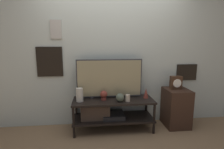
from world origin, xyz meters
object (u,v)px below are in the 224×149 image
object	(u,v)px
vase_round_glass	(120,97)
candle_jar	(128,98)
mantel_clock	(176,83)
television	(110,78)
vase_tall_ceramic	(80,95)
vase_slim_bronze	(146,93)
decorative_bust	(104,95)

from	to	relation	value
vase_round_glass	candle_jar	bearing A→B (deg)	-4.66
vase_round_glass	candle_jar	xyz separation A→B (m)	(0.13, -0.01, -0.01)
vase_round_glass	mantel_clock	xyz separation A→B (m)	(1.02, 0.17, 0.18)
candle_jar	television	bearing A→B (deg)	139.69
television	vase_tall_ceramic	bearing A→B (deg)	-163.54
mantel_clock	candle_jar	bearing A→B (deg)	-168.70
candle_jar	mantel_clock	xyz separation A→B (m)	(0.89, 0.18, 0.20)
vase_round_glass	vase_slim_bronze	xyz separation A→B (m)	(0.48, 0.14, 0.02)
vase_round_glass	vase_tall_ceramic	size ratio (longest dim) A/B	0.62
vase_round_glass	vase_tall_ceramic	world-z (taller)	vase_tall_ceramic
vase_slim_bronze	vase_tall_ceramic	bearing A→B (deg)	-176.53
television	mantel_clock	distance (m)	1.17
television	candle_jar	xyz separation A→B (m)	(0.27, -0.23, -0.29)
television	vase_round_glass	distance (m)	0.38
vase_slim_bronze	decorative_bust	size ratio (longest dim) A/B	1.08
decorative_bust	television	bearing A→B (deg)	46.29
vase_slim_bronze	vase_round_glass	bearing A→B (deg)	-163.32
television	vase_slim_bronze	bearing A→B (deg)	-7.29
vase_slim_bronze	mantel_clock	world-z (taller)	mantel_clock
vase_round_glass	vase_slim_bronze	distance (m)	0.50
vase_tall_ceramic	vase_slim_bronze	world-z (taller)	vase_tall_ceramic
vase_tall_ceramic	candle_jar	size ratio (longest dim) A/B	1.95
vase_round_glass	vase_slim_bronze	bearing A→B (deg)	16.68
television	candle_jar	bearing A→B (deg)	-40.31
television	vase_tall_ceramic	xyz separation A→B (m)	(-0.50, -0.15, -0.23)
mantel_clock	decorative_bust	bearing A→B (deg)	-177.36
vase_tall_ceramic	decorative_bust	xyz separation A→B (m)	(0.39, 0.04, -0.02)
decorative_bust	mantel_clock	size ratio (longest dim) A/B	0.70
vase_tall_ceramic	decorative_bust	distance (m)	0.40
television	candle_jar	world-z (taller)	television
vase_tall_ceramic	candle_jar	xyz separation A→B (m)	(0.77, -0.08, -0.05)
vase_round_glass	vase_tall_ceramic	distance (m)	0.65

